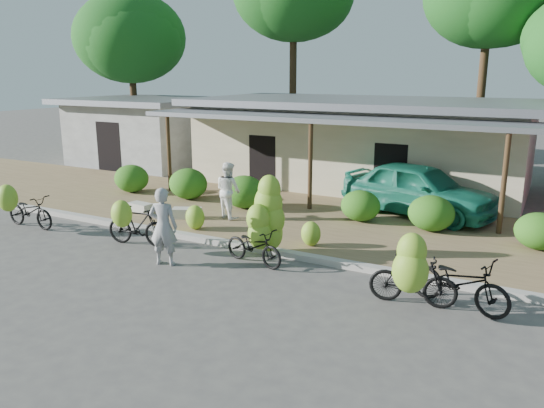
{
  "coord_description": "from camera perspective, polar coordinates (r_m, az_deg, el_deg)",
  "views": [
    {
      "loc": [
        6.72,
        -8.85,
        4.34
      ],
      "look_at": [
        0.72,
        2.26,
        1.2
      ],
      "focal_mm": 35.0,
      "sensor_mm": 36.0,
      "label": 1
    }
  ],
  "objects": [
    {
      "name": "hedge_3",
      "position": [
        15.63,
        9.49,
        -0.18
      ],
      "size": [
        1.16,
        1.04,
        0.9
      ],
      "primitive_type": "ellipsoid",
      "color": "#1D5313",
      "rests_on": "sidewalk"
    },
    {
      "name": "hedge_2",
      "position": [
        16.9,
        -3.0,
        1.32
      ],
      "size": [
        1.34,
        1.21,
        1.05
      ],
      "primitive_type": "ellipsoid",
      "color": "#1D5313",
      "rests_on": "sidewalk"
    },
    {
      "name": "shop_grey",
      "position": [
        26.74,
        -13.43,
        7.76
      ],
      "size": [
        7.0,
        6.0,
        3.15
      ],
      "color": "#ACADA7",
      "rests_on": "ground"
    },
    {
      "name": "loose_banana_a",
      "position": [
        14.74,
        -8.27,
        -1.43
      ],
      "size": [
        0.55,
        0.47,
        0.69
      ],
      "primitive_type": "ellipsoid",
      "color": "#80C030",
      "rests_on": "sidewalk"
    },
    {
      "name": "loose_banana_b",
      "position": [
        14.81,
        -8.33,
        -1.42
      ],
      "size": [
        0.53,
        0.45,
        0.66
      ],
      "primitive_type": "ellipsoid",
      "color": "#80C030",
      "rests_on": "sidewalk"
    },
    {
      "name": "hedge_5",
      "position": [
        14.51,
        26.83,
        -2.62
      ],
      "size": [
        1.17,
        1.05,
        0.91
      ],
      "primitive_type": "ellipsoid",
      "color": "#1D5313",
      "rests_on": "sidewalk"
    },
    {
      "name": "bike_left",
      "position": [
        13.91,
        -14.49,
        -2.07
      ],
      "size": [
        1.82,
        1.26,
        1.35
      ],
      "rotation": [
        0.0,
        0.0,
        1.74
      ],
      "color": "black",
      "rests_on": "ground"
    },
    {
      "name": "loose_banana_c",
      "position": [
        13.27,
        4.2,
        -3.19
      ],
      "size": [
        0.5,
        0.43,
        0.63
      ],
      "primitive_type": "ellipsoid",
      "color": "#80C030",
      "rests_on": "sidewalk"
    },
    {
      "name": "sidewalk",
      "position": [
        15.98,
        2.42,
        -1.58
      ],
      "size": [
        60.0,
        6.0,
        0.12
      ],
      "primitive_type": "cube",
      "color": "#93794F",
      "rests_on": "ground"
    },
    {
      "name": "sack_near",
      "position": [
        15.98,
        -9.14,
        -0.97
      ],
      "size": [
        0.94,
        0.73,
        0.3
      ],
      "primitive_type": "cube",
      "rotation": [
        0.0,
        0.0,
        0.45
      ],
      "color": "beige",
      "rests_on": "sidewalk"
    },
    {
      "name": "curb",
      "position": [
        13.46,
        -3.22,
        -4.53
      ],
      "size": [
        60.0,
        0.25,
        0.15
      ],
      "primitive_type": "cube",
      "color": "#A8A399",
      "rests_on": "ground"
    },
    {
      "name": "bike_far_right",
      "position": [
        10.64,
        19.48,
        -7.93
      ],
      "size": [
        2.09,
        1.19,
        1.04
      ],
      "rotation": [
        0.0,
        0.0,
        1.3
      ],
      "color": "black",
      "rests_on": "ground"
    },
    {
      "name": "hedge_4",
      "position": [
        15.09,
        16.76,
        -0.95
      ],
      "size": [
        1.25,
        1.13,
        0.98
      ],
      "primitive_type": "ellipsoid",
      "color": "#1D5313",
      "rests_on": "sidewalk"
    },
    {
      "name": "tree_back_left",
      "position": [
        30.04,
        -15.16,
        17.05
      ],
      "size": [
        5.87,
        5.8,
        8.41
      ],
      "color": "#462F1C",
      "rests_on": "ground"
    },
    {
      "name": "ground",
      "position": [
        11.93,
        -8.28,
        -7.52
      ],
      "size": [
        100.0,
        100.0,
        0.0
      ],
      "primitive_type": "plane",
      "color": "#4C4A47",
      "rests_on": "ground"
    },
    {
      "name": "bike_far_left",
      "position": [
        16.6,
        -24.93,
        -0.49
      ],
      "size": [
        1.81,
        1.23,
        1.38
      ],
      "rotation": [
        0.0,
        0.0,
        1.56
      ],
      "color": "black",
      "rests_on": "ground"
    },
    {
      "name": "sack_far",
      "position": [
        16.97,
        -13.97,
        -0.36
      ],
      "size": [
        0.78,
        0.45,
        0.28
      ],
      "primitive_type": "cube",
      "rotation": [
        0.0,
        0.0,
        -0.1
      ],
      "color": "beige",
      "rests_on": "sidewalk"
    },
    {
      "name": "bike_center",
      "position": [
        12.43,
        -1.02,
        -2.47
      ],
      "size": [
        1.73,
        1.32,
        2.03
      ],
      "rotation": [
        0.0,
        0.0,
        1.36
      ],
      "color": "black",
      "rests_on": "ground"
    },
    {
      "name": "hedge_0",
      "position": [
        19.82,
        -14.87,
        2.68
      ],
      "size": [
        1.28,
        1.15,
        0.99
      ],
      "primitive_type": "ellipsoid",
      "color": "#1D5313",
      "rests_on": "sidewalk"
    },
    {
      "name": "hedge_1",
      "position": [
        18.33,
        -9.0,
        2.17
      ],
      "size": [
        1.35,
        1.21,
        1.05
      ],
      "primitive_type": "ellipsoid",
      "color": "#1D5313",
      "rests_on": "sidewalk"
    },
    {
      "name": "bike_right",
      "position": [
        10.25,
        14.84,
        -7.34
      ],
      "size": [
        1.71,
        1.26,
        1.61
      ],
      "rotation": [
        0.0,
        0.0,
        1.7
      ],
      "color": "black",
      "rests_on": "ground"
    },
    {
      "name": "shop_main",
      "position": [
        21.06,
        9.62,
        6.64
      ],
      "size": [
        13.0,
        8.5,
        3.35
      ],
      "color": "beige",
      "rests_on": "ground"
    },
    {
      "name": "bystander",
      "position": [
        15.71,
        -4.72,
        1.5
      ],
      "size": [
        0.99,
        0.89,
        1.68
      ],
      "primitive_type": "imported",
      "rotation": [
        0.0,
        0.0,
        2.78
      ],
      "color": "white",
      "rests_on": "sidewalk"
    },
    {
      "name": "vendor",
      "position": [
        12.38,
        -11.61,
        -2.39
      ],
      "size": [
        0.76,
        0.6,
        1.83
      ],
      "primitive_type": "imported",
      "rotation": [
        0.0,
        0.0,
        3.41
      ],
      "color": "gray",
      "rests_on": "ground"
    },
    {
      "name": "teal_van",
      "position": [
        16.6,
        15.5,
        1.55
      ],
      "size": [
        5.0,
        2.98,
        1.6
      ],
      "primitive_type": "imported",
      "rotation": [
        0.0,
        0.0,
        1.32
      ],
      "color": "#19745A",
      "rests_on": "sidewalk"
    }
  ]
}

